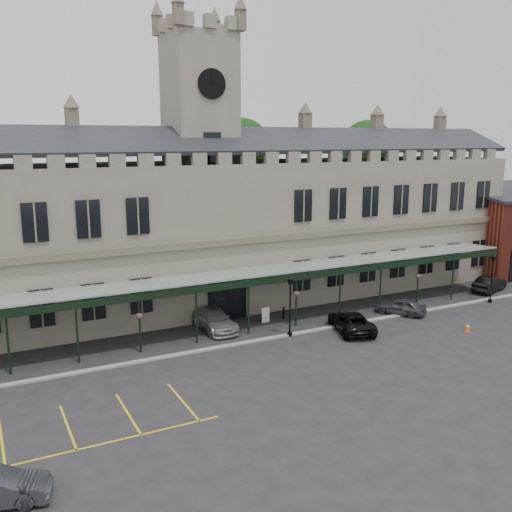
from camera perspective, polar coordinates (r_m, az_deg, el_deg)
name	(u,v)px	position (r m, az deg, el deg)	size (l,w,h in m)	color
ground	(300,369)	(35.98, 4.43, -11.15)	(140.00, 140.00, 0.00)	black
station_building	(202,229)	(48.02, -5.39, 2.69)	(60.00, 10.36, 17.30)	#696557
clock_tower	(200,149)	(47.52, -5.58, 10.64)	(5.60, 5.60, 24.80)	#696557
canopy	(247,301)	(41.35, -0.92, -4.52)	(50.00, 4.10, 4.30)	#8C9E93
brick_annex	(510,232)	(66.62, 24.04, 2.24)	(12.40, 8.36, 9.23)	maroon
kerb	(259,340)	(40.42, 0.33, -8.40)	(60.00, 0.40, 0.12)	gray
parking_markings	(70,431)	(30.33, -18.14, -16.33)	(16.00, 6.00, 0.01)	gold
tree_behind_mid	(241,149)	(58.98, -1.49, 10.60)	(6.00, 6.00, 16.00)	#332314
tree_behind_right	(367,148)	(67.45, 11.08, 10.53)	(6.00, 6.00, 16.00)	#332314
lamp_post_mid	(290,300)	(40.64, 3.43, -4.43)	(0.43, 0.43, 4.52)	black
lamp_post_right	(492,273)	(52.91, 22.55, -1.62)	(0.41, 0.41, 4.34)	black
traffic_cone	(467,328)	(44.91, 20.39, -6.72)	(0.42, 0.42, 0.66)	#E84607
sign_board	(266,315)	(44.15, 0.96, -5.93)	(0.69, 0.13, 1.19)	black
bollard_left	(211,321)	(43.24, -4.54, -6.52)	(0.16, 0.16, 0.92)	black
bollard_right	(283,313)	(45.05, 2.76, -5.71)	(0.17, 0.17, 0.95)	black
car_taxi	(213,319)	(42.65, -4.28, -6.33)	(2.17, 5.33, 1.55)	gray
car_van	(351,322)	(42.78, 9.49, -6.49)	(2.38, 5.16, 1.44)	black
car_right_a	(401,306)	(47.54, 14.26, -4.88)	(1.61, 4.00, 1.36)	#36383D
car_right_b	(489,284)	(56.99, 22.31, -2.62)	(1.52, 4.35, 1.43)	black
person_a	(25,506)	(24.22, -22.12, -22.12)	(0.60, 0.39, 1.63)	black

